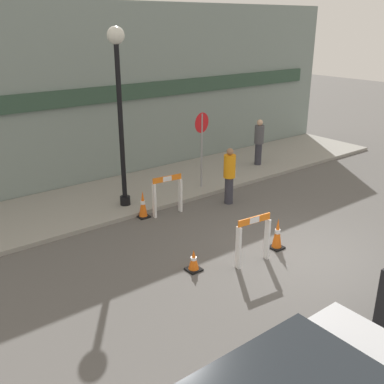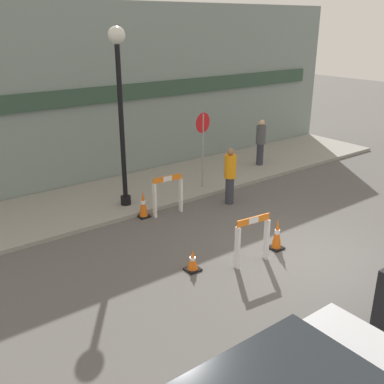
{
  "view_description": "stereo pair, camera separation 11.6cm",
  "coord_description": "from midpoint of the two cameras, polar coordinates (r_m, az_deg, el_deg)",
  "views": [
    {
      "loc": [
        -7.48,
        -5.08,
        4.9
      ],
      "look_at": [
        -1.19,
        3.02,
        1.0
      ],
      "focal_mm": 42.0,
      "sensor_mm": 36.0,
      "label": 1
    },
    {
      "loc": [
        -7.39,
        -5.15,
        4.9
      ],
      "look_at": [
        -1.19,
        3.02,
        1.0
      ],
      "focal_mm": 42.0,
      "sensor_mm": 36.0,
      "label": 2
    }
  ],
  "objects": [
    {
      "name": "person_worker",
      "position": [
        12.69,
        5.12,
        2.24
      ],
      "size": [
        0.47,
        0.47,
        1.63
      ],
      "rotation": [
        0.0,
        0.0,
        -2.57
      ],
      "color": "#33333D",
      "rests_on": "ground_plane"
    },
    {
      "name": "barricade_0",
      "position": [
        9.65,
        8.03,
        -5.91
      ],
      "size": [
        0.85,
        0.22,
        1.1
      ],
      "rotation": [
        0.0,
        0.0,
        6.17
      ],
      "color": "white",
      "rests_on": "ground_plane"
    },
    {
      "name": "barricade_1",
      "position": [
        12.01,
        -2.81,
        -0.22
      ],
      "size": [
        0.86,
        0.23,
        1.09
      ],
      "rotation": [
        0.0,
        0.0,
        9.31
      ],
      "color": "white",
      "rests_on": "ground_plane"
    },
    {
      "name": "stop_sign",
      "position": [
        13.46,
        1.63,
        6.86
      ],
      "size": [
        0.59,
        0.14,
        2.3
      ],
      "rotation": [
        0.0,
        0.0,
        3.34
      ],
      "color": "gray",
      "rests_on": "sidewalk_slab"
    },
    {
      "name": "traffic_cone_2",
      "position": [
        10.46,
        11.06,
        -5.3
      ],
      "size": [
        0.3,
        0.3,
        0.75
      ],
      "color": "black",
      "rests_on": "ground_plane"
    },
    {
      "name": "traffic_cone_0",
      "position": [
        9.48,
        0.43,
        -8.72
      ],
      "size": [
        0.3,
        0.3,
        0.47
      ],
      "color": "black",
      "rests_on": "ground_plane"
    },
    {
      "name": "storefront_facade",
      "position": [
        14.94,
        -7.08,
        12.41
      ],
      "size": [
        18.0,
        0.22,
        5.5
      ],
      "color": "gray",
      "rests_on": "ground_plane"
    },
    {
      "name": "traffic_cone_1",
      "position": [
        11.97,
        -5.93,
        -1.58
      ],
      "size": [
        0.3,
        0.3,
        0.74
      ],
      "color": "black",
      "rests_on": "ground_plane"
    },
    {
      "name": "ground_plane",
      "position": [
        10.27,
        16.2,
        -8.59
      ],
      "size": [
        60.0,
        60.0,
        0.0
      ],
      "primitive_type": "plane",
      "color": "#565451"
    },
    {
      "name": "streetlamp_post",
      "position": [
        11.89,
        -8.87,
        12.14
      ],
      "size": [
        0.44,
        0.44,
        4.7
      ],
      "color": "black",
      "rests_on": "sidewalk_slab"
    },
    {
      "name": "sidewalk_slab",
      "position": [
        14.26,
        -3.3,
        0.94
      ],
      "size": [
        18.0,
        3.1,
        0.11
      ],
      "color": "gray",
      "rests_on": "ground_plane"
    },
    {
      "name": "person_pedestrian",
      "position": [
        16.03,
        8.92,
        6.44
      ],
      "size": [
        0.35,
        0.35,
        1.62
      ],
      "rotation": [
        0.0,
        0.0,
        3.17
      ],
      "color": "#33333D",
      "rests_on": "sidewalk_slab"
    }
  ]
}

